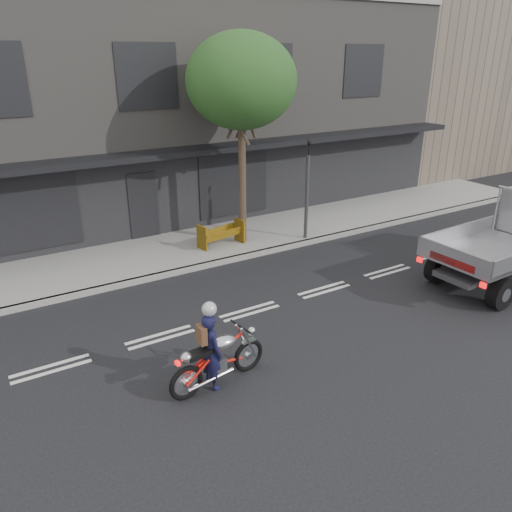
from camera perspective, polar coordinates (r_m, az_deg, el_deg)
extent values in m
plane|color=black|center=(12.76, -0.73, -6.35)|extent=(80.00, 80.00, 0.00)
cube|color=gray|center=(16.58, -8.98, 0.65)|extent=(32.00, 3.20, 0.15)
cube|color=gray|center=(15.21, -6.65, -1.25)|extent=(32.00, 0.20, 0.15)
cube|color=slate|center=(21.82, -16.60, 15.87)|extent=(26.00, 10.00, 8.00)
cube|color=brown|center=(33.14, 20.82, 19.05)|extent=(14.00, 10.00, 10.00)
cylinder|color=#382B21|center=(16.46, -1.57, 7.81)|extent=(0.24, 0.24, 4.00)
ellipsoid|color=#1D461A|center=(15.95, -1.70, 19.37)|extent=(3.40, 3.40, 2.89)
cylinder|color=#2D2D30|center=(16.96, 5.81, 6.40)|extent=(0.12, 0.12, 3.00)
imported|color=black|center=(16.57, 6.05, 12.23)|extent=(0.08, 0.10, 0.50)
torus|color=black|center=(9.78, -8.00, -14.16)|extent=(0.73, 0.19, 0.72)
torus|color=black|center=(10.45, -0.88, -11.27)|extent=(0.73, 0.19, 0.72)
cube|color=#2D2D30|center=(10.00, -4.60, -12.27)|extent=(0.39, 0.30, 0.30)
ellipsoid|color=silver|center=(9.84, -3.84, -9.85)|extent=(0.62, 0.40, 0.29)
cube|color=black|center=(9.62, -6.39, -10.94)|extent=(0.60, 0.32, 0.09)
cylinder|color=black|center=(9.95, -1.80, -8.04)|extent=(0.12, 0.64, 0.04)
imported|color=#121333|center=(9.79, -5.18, -10.78)|extent=(0.45, 0.62, 1.58)
cylinder|color=black|center=(14.17, 26.16, -3.82)|extent=(0.87, 0.35, 0.86)
cylinder|color=black|center=(15.09, 20.09, -1.28)|extent=(0.87, 0.35, 0.86)
cylinder|color=black|center=(17.98, 27.13, 1.32)|extent=(0.87, 0.35, 0.86)
cube|color=#2D2D30|center=(15.99, 26.82, -0.32)|extent=(5.22, 1.32, 0.16)
cube|color=#ADACB1|center=(15.06, 25.21, 0.37)|extent=(3.46, 2.32, 0.11)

